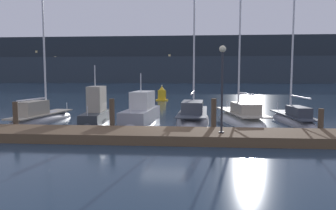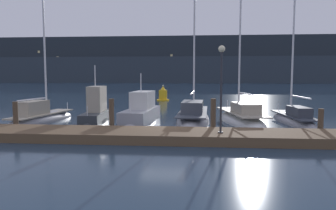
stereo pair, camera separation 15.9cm
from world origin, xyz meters
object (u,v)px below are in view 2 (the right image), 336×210
(sailboat_berth_4, at_px, (193,120))
(channel_buoy, at_px, (163,95))
(motorboat_berth_2, at_px, (96,116))
(motorboat_berth_3, at_px, (141,116))
(dock_lamppost, at_px, (221,75))
(sailboat_berth_1, at_px, (41,120))
(sailboat_berth_6, at_px, (294,121))
(sailboat_berth_5, at_px, (241,120))

(sailboat_berth_4, height_order, channel_buoy, sailboat_berth_4)
(motorboat_berth_2, xyz_separation_m, motorboat_berth_3, (2.97, 0.48, -0.06))
(sailboat_berth_4, height_order, dock_lamppost, sailboat_berth_4)
(dock_lamppost, bearing_deg, sailboat_berth_1, 154.99)
(sailboat_berth_1, xyz_separation_m, sailboat_berth_4, (10.07, 1.08, -0.03))
(sailboat_berth_1, height_order, sailboat_berth_6, sailboat_berth_1)
(channel_buoy, bearing_deg, sailboat_berth_4, -77.33)
(motorboat_berth_3, xyz_separation_m, sailboat_berth_6, (10.08, 0.22, -0.24))
(sailboat_berth_1, height_order, motorboat_berth_2, sailboat_berth_1)
(sailboat_berth_6, xyz_separation_m, dock_lamppost, (-5.20, -6.49, 3.04))
(sailboat_berth_5, relative_size, sailboat_berth_6, 1.21)
(sailboat_berth_1, relative_size, sailboat_berth_5, 0.98)
(motorboat_berth_2, relative_size, sailboat_berth_5, 0.43)
(motorboat_berth_2, relative_size, channel_buoy, 2.47)
(dock_lamppost, bearing_deg, sailboat_berth_6, 51.32)
(sailboat_berth_4, xyz_separation_m, channel_buoy, (-3.86, 17.19, 0.56))
(motorboat_berth_3, distance_m, dock_lamppost, 8.43)
(motorboat_berth_2, height_order, sailboat_berth_4, sailboat_berth_4)
(sailboat_berth_4, distance_m, dock_lamppost, 7.23)
(dock_lamppost, bearing_deg, sailboat_berth_4, 102.15)
(sailboat_berth_6, bearing_deg, channel_buoy, 121.39)
(sailboat_berth_4, relative_size, sailboat_berth_6, 1.30)
(sailboat_berth_6, relative_size, dock_lamppost, 2.24)
(sailboat_berth_1, bearing_deg, sailboat_berth_5, 4.73)
(sailboat_berth_5, bearing_deg, sailboat_berth_4, -179.62)
(sailboat_berth_1, relative_size, dock_lamppost, 2.65)
(sailboat_berth_6, distance_m, channel_buoy, 20.06)
(motorboat_berth_2, height_order, sailboat_berth_5, sailboat_berth_5)
(channel_buoy, distance_m, dock_lamppost, 24.30)
(sailboat_berth_5, height_order, dock_lamppost, sailboat_berth_5)
(sailboat_berth_4, distance_m, channel_buoy, 17.63)
(motorboat_berth_2, bearing_deg, channel_buoy, 81.66)
(motorboat_berth_3, relative_size, channel_buoy, 3.08)
(sailboat_berth_1, bearing_deg, motorboat_berth_2, 7.19)
(motorboat_berth_3, height_order, dock_lamppost, dock_lamppost)
(sailboat_berth_1, height_order, sailboat_berth_5, sailboat_berth_5)
(sailboat_berth_5, bearing_deg, sailboat_berth_6, 0.90)
(motorboat_berth_3, height_order, sailboat_berth_4, sailboat_berth_4)
(sailboat_berth_5, xyz_separation_m, sailboat_berth_6, (3.39, 0.05, -0.02))
(sailboat_berth_5, bearing_deg, sailboat_berth_1, -175.27)
(sailboat_berth_1, distance_m, dock_lamppost, 12.98)
(sailboat_berth_5, xyz_separation_m, channel_buoy, (-7.05, 17.17, 0.56))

